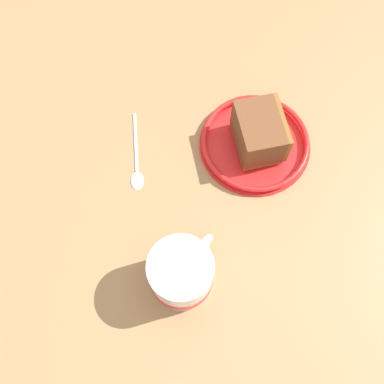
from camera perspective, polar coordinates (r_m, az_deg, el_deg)
The scene contains 5 objects.
ground_plane at distance 69.60cm, azimuth 2.92°, elevation 1.69°, with size 150.54×150.54×2.04cm, color #936D47.
small_plate at distance 70.71cm, azimuth 7.87°, elevation 6.08°, with size 17.04×17.04×1.69cm.
cake_slice at distance 68.00cm, azimuth 8.44°, elevation 7.37°, with size 10.01×8.84×6.31cm.
tea_mug at distance 59.93cm, azimuth -1.31°, elevation -10.17°, with size 9.96×8.46×8.71cm.
teaspoon at distance 69.35cm, azimuth -6.97°, elevation 3.20°, with size 13.11×3.63×0.80cm.
Camera 1 is at (27.82, -0.72, 62.78)cm, focal length 42.74 mm.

